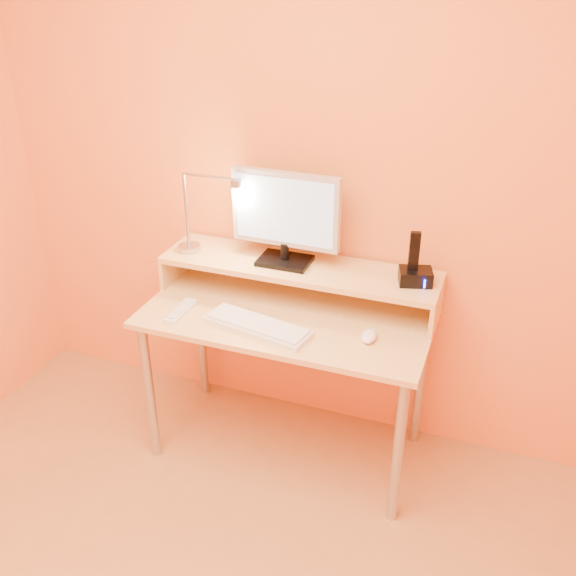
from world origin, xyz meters
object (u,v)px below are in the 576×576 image
at_px(monitor_panel, 286,209).
at_px(keyboard, 257,327).
at_px(remote_control, 181,311).
at_px(lamp_base, 189,248).
at_px(mouse, 369,336).
at_px(phone_dock, 415,277).

xyz_separation_m(monitor_panel, keyboard, (-0.00, -0.31, -0.39)).
relative_size(keyboard, remote_control, 2.24).
distance_m(lamp_base, remote_control, 0.32).
xyz_separation_m(lamp_base, keyboard, (0.44, -0.27, -0.16)).
bearing_deg(lamp_base, mouse, -12.66).
relative_size(monitor_panel, remote_control, 2.36).
bearing_deg(lamp_base, keyboard, -31.96).
bearing_deg(monitor_panel, phone_dock, 0.18).
bearing_deg(monitor_panel, remote_control, -138.17).
bearing_deg(mouse, remote_control, -178.18).
xyz_separation_m(lamp_base, phone_dock, (1.00, 0.03, 0.02)).
bearing_deg(keyboard, lamp_base, 159.31).
relative_size(lamp_base, keyboard, 0.23).
bearing_deg(remote_control, keyboard, -0.54).
xyz_separation_m(phone_dock, keyboard, (-0.56, -0.30, -0.18)).
bearing_deg(lamp_base, monitor_panel, 5.18).
bearing_deg(lamp_base, phone_dock, 1.72).
height_order(monitor_panel, remote_control, monitor_panel).
relative_size(keyboard, mouse, 4.33).
bearing_deg(monitor_panel, mouse, -27.43).
height_order(keyboard, mouse, mouse).
height_order(monitor_panel, keyboard, monitor_panel).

